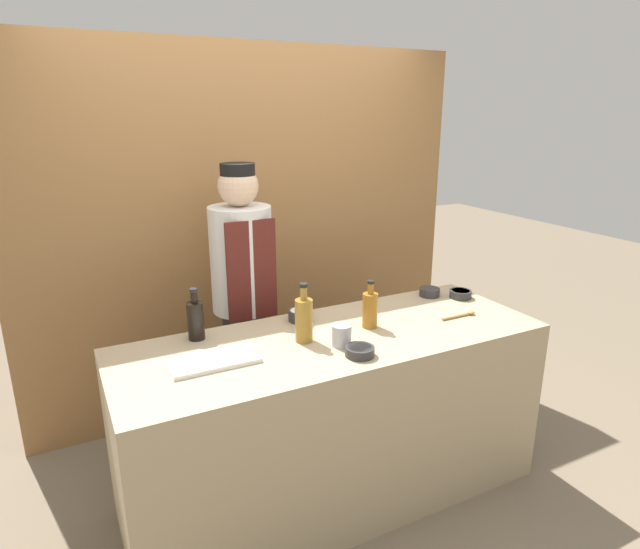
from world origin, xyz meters
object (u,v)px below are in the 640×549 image
Objects in this scene: sauce_bowl_red at (461,294)px; wooden_spoon at (462,315)px; sauce_bowl_green at (360,351)px; sauce_bowl_orange at (430,292)px; bottle_soy at (196,319)px; sauce_bowl_white at (300,315)px; cup_steel at (342,335)px; bottle_vinegar at (304,319)px; chef_center at (243,298)px; cutting_board at (213,360)px; bottle_amber at (370,309)px.

sauce_bowl_red is 0.31m from wooden_spoon.
sauce_bowl_green is 1.03m from sauce_bowl_red.
sauce_bowl_orange is 1.42m from bottle_soy.
sauce_bowl_green is (0.06, -0.51, -0.01)m from sauce_bowl_white.
cup_steel is (-0.82, -0.38, 0.03)m from sauce_bowl_orange.
bottle_vinegar reaches higher than sauce_bowl_orange.
chef_center reaches higher than bottle_soy.
bottle_vinegar reaches higher than cup_steel.
sauce_bowl_white is 0.57× the size of wooden_spoon.
sauce_bowl_green is at bearing -167.90° from wooden_spoon.
sauce_bowl_orange is 0.55× the size of wooden_spoon.
chef_center is (-0.07, 0.69, -0.10)m from bottle_vinegar.
cutting_board is at bearing -118.92° from chef_center.
cup_steel reaches higher than sauce_bowl_orange.
sauce_bowl_white is 0.62m from cutting_board.
bottle_vinegar reaches higher than bottle_soy.
sauce_bowl_red is at bearing 5.67° from cutting_board.
sauce_bowl_white is at bearing 139.41° from bottle_amber.
sauce_bowl_red is at bearing 10.37° from bottle_amber.
chef_center is (-0.45, 0.69, -0.08)m from bottle_amber.
cutting_board is at bearing 169.60° from cup_steel.
sauce_bowl_orange is at bearing -0.61° from bottle_soy.
bottle_vinegar is 0.70m from chef_center.
bottle_soy is at bearing 162.80° from bottle_amber.
sauce_bowl_red is at bearing -25.32° from chef_center.
cutting_board is (-0.56, -0.27, -0.02)m from sauce_bowl_white.
chef_center reaches higher than sauce_bowl_green.
sauce_bowl_red is 0.51× the size of bottle_amber.
bottle_soy is 1.17× the size of wooden_spoon.
bottle_vinegar is at bearing -111.09° from sauce_bowl_white.
cup_steel is at bearing -178.25° from wooden_spoon.
cup_steel reaches higher than sauce_bowl_red.
sauce_bowl_red is at bearing 15.33° from cup_steel.
cutting_board is 0.30m from bottle_soy.
sauce_bowl_orange is 0.99m from bottle_vinegar.
sauce_bowl_red is (1.01, -0.11, -0.01)m from sauce_bowl_white.
bottle_vinegar reaches higher than sauce_bowl_white.
bottle_vinegar is 0.38m from bottle_amber.
bottle_amber is 0.82m from chef_center.
sauce_bowl_white is 0.43× the size of bottle_vinegar.
chef_center is at bearing 103.18° from sauce_bowl_green.
bottle_amber is 1.13× the size of wooden_spoon.
cutting_board is (-1.56, -0.16, -0.02)m from sauce_bowl_red.
sauce_bowl_orange reaches higher than sauce_bowl_green.
sauce_bowl_red is 0.33× the size of cutting_board.
sauce_bowl_green is 0.54× the size of bottle_amber.
chef_center reaches higher than sauce_bowl_red.
cutting_board is at bearing 176.38° from wooden_spoon.
sauce_bowl_white is 0.38m from bottle_amber.
bottle_vinegar is 1.17× the size of bottle_amber.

